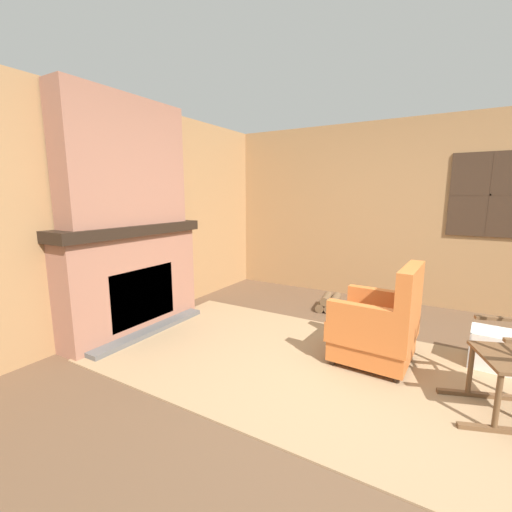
# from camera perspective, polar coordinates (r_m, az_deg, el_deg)

# --- Properties ---
(ground_plane) EXTENTS (14.00, 14.00, 0.00)m
(ground_plane) POSITION_cam_1_polar(r_m,az_deg,el_deg) (3.00, 15.64, -20.79)
(ground_plane) COLOR brown
(wood_panel_wall_left) EXTENTS (0.06, 5.89, 2.54)m
(wood_panel_wall_left) POSITION_cam_1_polar(r_m,az_deg,el_deg) (4.13, -22.14, 5.94)
(wood_panel_wall_left) COLOR #9E7247
(wood_panel_wall_left) RESTS_ON ground
(wood_panel_wall_back) EXTENTS (5.89, 0.09, 2.54)m
(wood_panel_wall_back) POSITION_cam_1_polar(r_m,az_deg,el_deg) (5.22, 24.33, 6.60)
(wood_panel_wall_back) COLOR #9E7247
(wood_panel_wall_back) RESTS_ON ground
(fireplace_hearth) EXTENTS (0.54, 1.76, 1.20)m
(fireplace_hearth) POSITION_cam_1_polar(r_m,az_deg,el_deg) (4.07, -19.70, -3.60)
(fireplace_hearth) COLOR #93604C
(fireplace_hearth) RESTS_ON ground
(chimney_breast) EXTENTS (0.29, 1.46, 1.32)m
(chimney_breast) POSITION_cam_1_polar(r_m,az_deg,el_deg) (3.99, -20.94, 14.40)
(chimney_breast) COLOR #93604C
(chimney_breast) RESTS_ON fireplace_hearth
(area_rug) EXTENTS (3.68, 2.11, 0.01)m
(area_rug) POSITION_cam_1_polar(r_m,az_deg,el_deg) (3.32, 6.76, -17.12)
(area_rug) COLOR #997A56
(area_rug) RESTS_ON ground
(armchair) EXTENTS (0.71, 0.69, 0.93)m
(armchair) POSITION_cam_1_polar(r_m,az_deg,el_deg) (3.34, 19.73, -11.14)
(armchair) COLOR #C6662D
(armchair) RESTS_ON ground
(firewood_stack) EXTENTS (0.40, 0.40, 0.21)m
(firewood_stack) POSITION_cam_1_polar(r_m,az_deg,el_deg) (4.71, 12.31, -7.71)
(firewood_stack) COLOR brown
(firewood_stack) RESTS_ON ground
(laundry_basket) EXTENTS (0.52, 0.36, 0.34)m
(laundry_basket) POSITION_cam_1_polar(r_m,az_deg,el_deg) (3.79, 35.81, -12.76)
(laundry_basket) COLOR white
(laundry_basket) RESTS_ON ground
(oil_lamp_vase) EXTENTS (0.10, 0.10, 0.28)m
(oil_lamp_vase) POSITION_cam_1_polar(r_m,az_deg,el_deg) (3.75, -25.95, 5.76)
(oil_lamp_vase) COLOR silver
(oil_lamp_vase) RESTS_ON fireplace_hearth
(storage_case) EXTENTS (0.16, 0.26, 0.12)m
(storage_case) POSITION_cam_1_polar(r_m,az_deg,el_deg) (4.39, -14.84, 6.38)
(storage_case) COLOR black
(storage_case) RESTS_ON fireplace_hearth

